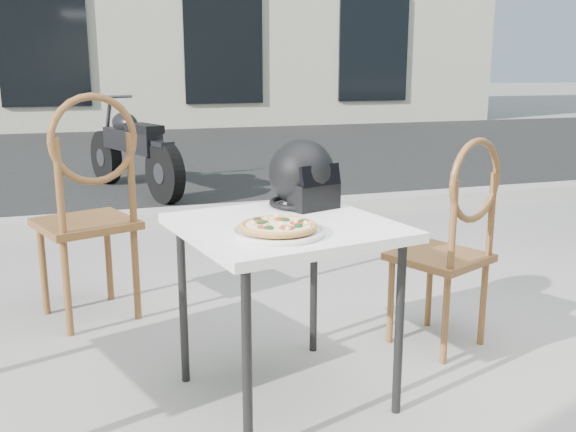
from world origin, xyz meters
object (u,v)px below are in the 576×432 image
object	(u,v)px
plate	(278,232)
cafe_chair_side	(90,198)
cafe_table_main	(286,239)
pizza	(278,226)
helmet	(303,177)
motorcycle	(132,151)
cafe_chair_main	(454,234)

from	to	relation	value
plate	cafe_chair_side	size ratio (longest dim) A/B	0.34
cafe_table_main	pizza	xyz separation A→B (m)	(-0.08, -0.16, 0.09)
helmet	motorcycle	world-z (taller)	helmet
plate	cafe_chair_main	world-z (taller)	cafe_chair_main
helmet	cafe_chair_side	size ratio (longest dim) A/B	0.30
cafe_table_main	pizza	bearing A→B (deg)	-115.77
cafe_chair_main	motorcycle	bearing A→B (deg)	-100.24
cafe_table_main	cafe_chair_side	size ratio (longest dim) A/B	0.75
cafe_table_main	cafe_chair_side	world-z (taller)	cafe_chair_side
cafe_chair_side	cafe_table_main	bearing A→B (deg)	103.86
cafe_chair_side	pizza	bearing A→B (deg)	97.22
pizza	cafe_table_main	bearing A→B (deg)	64.23
cafe_table_main	cafe_chair_side	distance (m)	1.20
plate	cafe_chair_main	xyz separation A→B (m)	(0.90, 0.34, -0.17)
cafe_chair_side	motorcycle	bearing A→B (deg)	-117.52
helmet	cafe_chair_side	xyz separation A→B (m)	(-0.82, 0.75, -0.18)
cafe_table_main	helmet	size ratio (longest dim) A/B	2.46
cafe_table_main	motorcycle	size ratio (longest dim) A/B	0.47
helmet	motorcycle	bearing A→B (deg)	76.74
cafe_chair_side	motorcycle	distance (m)	3.40
helmet	pizza	bearing A→B (deg)	-137.65
cafe_table_main	plate	distance (m)	0.19
motorcycle	cafe_table_main	bearing A→B (deg)	-107.84
plate	cafe_chair_main	distance (m)	0.98
cafe_chair_main	motorcycle	world-z (taller)	cafe_chair_main
pizza	helmet	xyz separation A→B (m)	(0.23, 0.40, 0.09)
cafe_table_main	cafe_chair_side	xyz separation A→B (m)	(-0.67, 1.00, -0.00)
cafe_table_main	motorcycle	world-z (taller)	motorcycle
pizza	plate	bearing A→B (deg)	-127.54
helmet	cafe_chair_main	size ratio (longest dim) A/B	0.36
cafe_table_main	pizza	world-z (taller)	pizza
cafe_chair_main	motorcycle	size ratio (longest dim) A/B	0.53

